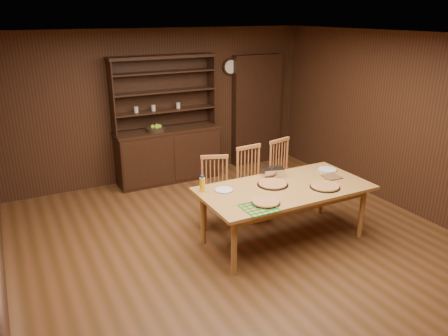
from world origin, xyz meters
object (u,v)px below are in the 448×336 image
chair_left (215,189)px  juice_bottle (202,184)px  dining_table (285,192)px  china_hutch (168,148)px  chair_center (252,180)px  chair_right (283,172)px

chair_left → juice_bottle: size_ratio=4.75×
dining_table → chair_left: (-0.57, 0.85, -0.16)m
china_hutch → dining_table: china_hutch is taller
dining_table → chair_center: bearing=89.3°
chair_left → juice_bottle: bearing=-109.3°
chair_left → chair_center: chair_center is taller
chair_left → juice_bottle: chair_left is taller
china_hutch → dining_table: bearing=-78.8°
chair_right → dining_table: bearing=-137.4°
china_hutch → chair_left: bearing=-90.6°
dining_table → juice_bottle: size_ratio=10.50×
chair_right → juice_bottle: (-1.60, -0.55, 0.29)m
juice_bottle → chair_center: bearing=24.9°
china_hutch → juice_bottle: 2.45m
dining_table → chair_left: 1.03m
dining_table → juice_bottle: 1.06m
chair_center → juice_bottle: 1.13m
china_hutch → juice_bottle: bearing=-100.3°
chair_left → chair_center: (0.58, -0.03, 0.04)m
dining_table → chair_center: chair_center is taller
chair_left → chair_right: (1.18, 0.06, 0.04)m
chair_left → chair_center: size_ratio=0.94×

